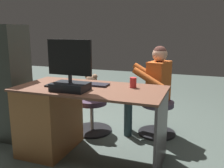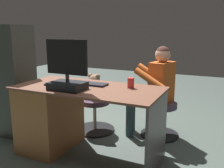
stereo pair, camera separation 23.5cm
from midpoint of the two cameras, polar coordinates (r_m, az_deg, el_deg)
ground_plane at (r=3.01m, az=-4.30°, el=-13.31°), size 10.00×10.00×0.00m
desk at (r=2.77m, az=-14.95°, el=-7.21°), size 1.48×0.71×0.74m
monitor at (r=2.36m, az=-12.46°, el=2.01°), size 0.44×0.23×0.47m
keyboard at (r=2.59m, az=-7.97°, el=-0.02°), size 0.42×0.14×0.02m
computer_mouse at (r=2.70m, az=-13.35°, el=0.45°), size 0.06×0.10×0.04m
cup at (r=2.44m, az=2.13°, el=0.31°), size 0.07×0.07×0.10m
tv_remote at (r=2.64m, az=-16.58°, el=-0.19°), size 0.05×0.15×0.02m
office_chair_teddy at (r=3.25m, az=-6.74°, el=-6.89°), size 0.51×0.51×0.43m
teddy_bear at (r=3.16m, az=-6.81°, el=-0.86°), size 0.23×0.23×0.33m
visitor_chair at (r=3.17m, az=8.29°, el=-7.05°), size 0.47×0.47×0.43m
person at (r=3.06m, az=6.96°, el=-0.06°), size 0.56×0.55×1.11m
equipment_rack at (r=3.23m, az=-24.78°, el=0.10°), size 0.44×0.36×1.36m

